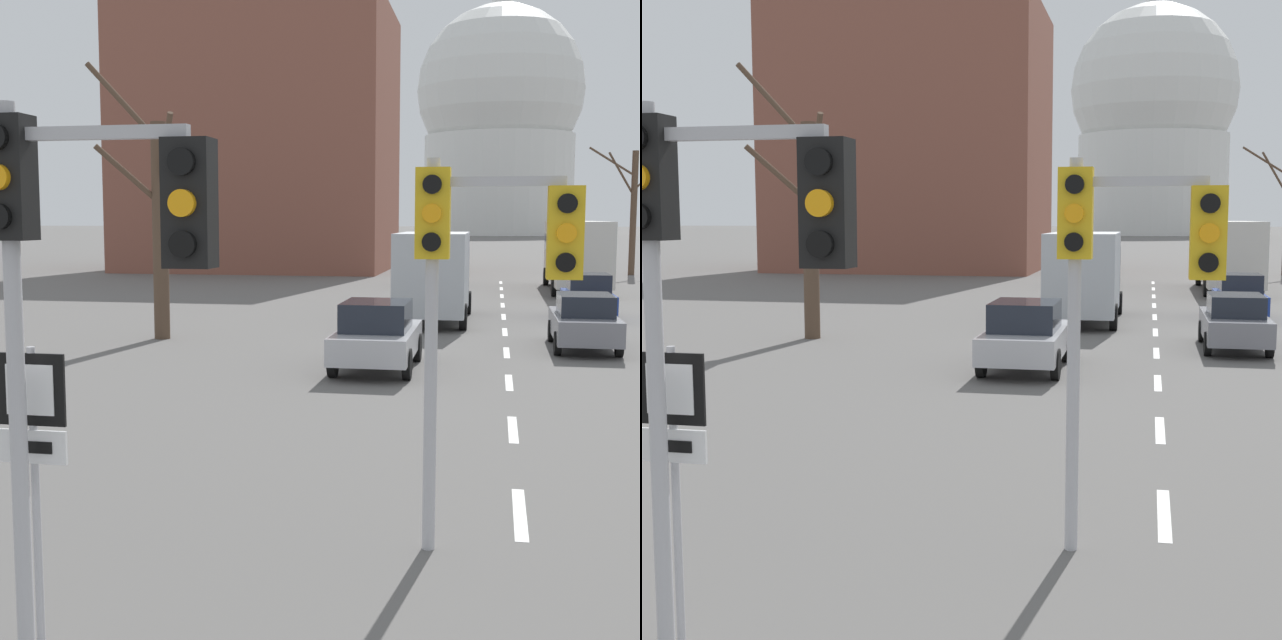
{
  "view_description": "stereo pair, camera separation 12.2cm",
  "coord_description": "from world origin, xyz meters",
  "views": [
    {
      "loc": [
        -0.37,
        -2.78,
        3.63
      ],
      "look_at": [
        -2.13,
        6.17,
        2.59
      ],
      "focal_mm": 50.0,
      "sensor_mm": 36.0,
      "label": 1
    },
    {
      "loc": [
        -0.25,
        -2.76,
        3.63
      ],
      "look_at": [
        -2.13,
        6.17,
        2.59
      ],
      "focal_mm": 50.0,
      "sensor_mm": 36.0,
      "label": 2
    }
  ],
  "objects": [
    {
      "name": "lane_stripe_1",
      "position": [
        0.0,
        8.15,
        0.0
      ],
      "size": [
        0.16,
        2.0,
        0.01
      ],
      "primitive_type": "cube",
      "color": "silver",
      "rests_on": "ground_plane"
    },
    {
      "name": "lane_stripe_2",
      "position": [
        0.0,
        12.65,
        0.0
      ],
      "size": [
        0.16,
        2.0,
        0.01
      ],
      "primitive_type": "cube",
      "color": "silver",
      "rests_on": "ground_plane"
    },
    {
      "name": "lane_stripe_3",
      "position": [
        0.0,
        17.15,
        0.0
      ],
      "size": [
        0.16,
        2.0,
        0.01
      ],
      "primitive_type": "cube",
      "color": "silver",
      "rests_on": "ground_plane"
    },
    {
      "name": "lane_stripe_4",
      "position": [
        0.0,
        21.65,
        0.0
      ],
      "size": [
        0.16,
        2.0,
        0.01
      ],
      "primitive_type": "cube",
      "color": "silver",
      "rests_on": "ground_plane"
    },
    {
      "name": "lane_stripe_5",
      "position": [
        0.0,
        26.15,
        0.0
      ],
      "size": [
        0.16,
        2.0,
        0.01
      ],
      "primitive_type": "cube",
      "color": "silver",
      "rests_on": "ground_plane"
    },
    {
      "name": "lane_stripe_6",
      "position": [
        0.0,
        30.65,
        0.0
      ],
      "size": [
        0.16,
        2.0,
        0.01
      ],
      "primitive_type": "cube",
      "color": "silver",
      "rests_on": "ground_plane"
    },
    {
      "name": "lane_stripe_7",
      "position": [
        0.0,
        35.15,
        0.0
      ],
      "size": [
        0.16,
        2.0,
        0.01
      ],
      "primitive_type": "cube",
      "color": "silver",
      "rests_on": "ground_plane"
    },
    {
      "name": "lane_stripe_8",
      "position": [
        0.0,
        39.65,
        0.0
      ],
      "size": [
        0.16,
        2.0,
        0.01
      ],
      "primitive_type": "cube",
      "color": "silver",
      "rests_on": "ground_plane"
    },
    {
      "name": "lane_stripe_9",
      "position": [
        0.0,
        44.15,
        0.0
      ],
      "size": [
        0.16,
        2.0,
        0.01
      ],
      "primitive_type": "cube",
      "color": "silver",
      "rests_on": "ground_plane"
    },
    {
      "name": "lane_stripe_10",
      "position": [
        0.0,
        48.65,
        0.0
      ],
      "size": [
        0.16,
        2.0,
        0.01
      ],
      "primitive_type": "cube",
      "color": "silver",
      "rests_on": "ground_plane"
    },
    {
      "name": "traffic_signal_near_left",
      "position": [
        -3.55,
        3.57,
        3.41
      ],
      "size": [
        1.83,
        0.34,
        4.52
      ],
      "color": "#B2B2B7",
      "rests_on": "ground_plane"
    },
    {
      "name": "traffic_signal_centre_tall",
      "position": [
        -0.53,
        6.75,
        3.2
      ],
      "size": [
        1.72,
        0.34,
        4.26
      ],
      "color": "#B2B2B7",
      "rests_on": "ground_plane"
    },
    {
      "name": "route_sign_post",
      "position": [
        -4.08,
        3.81,
        1.77
      ],
      "size": [
        0.6,
        0.08,
        2.59
      ],
      "color": "#B2B2B7",
      "rests_on": "ground_plane"
    },
    {
      "name": "sedan_near_left",
      "position": [
        -3.11,
        18.31,
        0.85
      ],
      "size": [
        1.88,
        4.31,
        1.67
      ],
      "color": "#B7B7BC",
      "rests_on": "ground_plane"
    },
    {
      "name": "sedan_near_right",
      "position": [
        -3.74,
        45.32,
        0.85
      ],
      "size": [
        1.76,
        4.23,
        1.63
      ],
      "color": "black",
      "rests_on": "ground_plane"
    },
    {
      "name": "sedan_mid_centre",
      "position": [
        2.97,
        30.59,
        0.81
      ],
      "size": [
        1.74,
        4.01,
        1.65
      ],
      "color": "navy",
      "rests_on": "ground_plane"
    },
    {
      "name": "sedan_far_left",
      "position": [
        2.1,
        22.73,
        0.79
      ],
      "size": [
        1.75,
        4.36,
        1.55
      ],
      "color": "slate",
      "rests_on": "ground_plane"
    },
    {
      "name": "city_bus",
      "position": [
        3.59,
        43.18,
        2.05
      ],
      "size": [
        2.66,
        10.8,
        3.48
      ],
      "color": "beige",
      "rests_on": "ground_plane"
    },
    {
      "name": "delivery_truck",
      "position": [
        -2.44,
        28.64,
        1.7
      ],
      "size": [
        2.44,
        7.2,
        3.14
      ],
      "color": "#333842",
      "rests_on": "ground_plane"
    },
    {
      "name": "bare_tree_left_near",
      "position": [
        -10.29,
        22.51,
        3.58
      ],
      "size": [
        2.93,
        1.4,
        8.2
      ],
      "color": "brown",
      "rests_on": "ground_plane"
    },
    {
      "name": "capitol_dome",
      "position": [
        0.0,
        199.62,
        24.85
      ],
      "size": [
        36.11,
        36.11,
        51.01
      ],
      "color": "silver",
      "rests_on": "ground_plane"
    },
    {
      "name": "apartment_block_left",
      "position": [
        -16.71,
        59.28,
        9.05
      ],
      "size": [
        18.0,
        14.0,
        18.09
      ],
      "primitive_type": "cube",
      "color": "brown",
      "rests_on": "ground_plane"
    }
  ]
}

